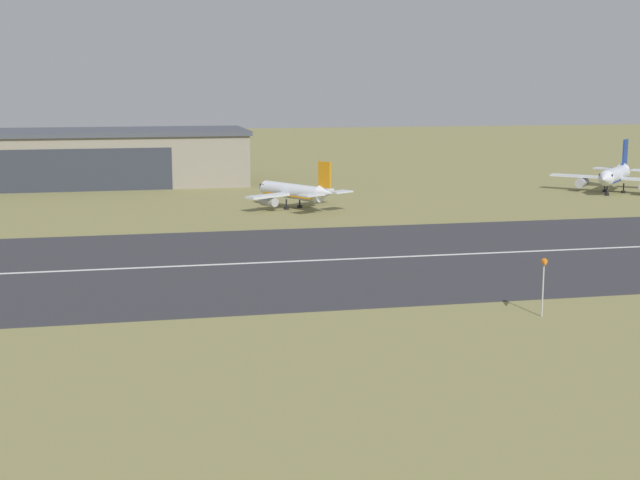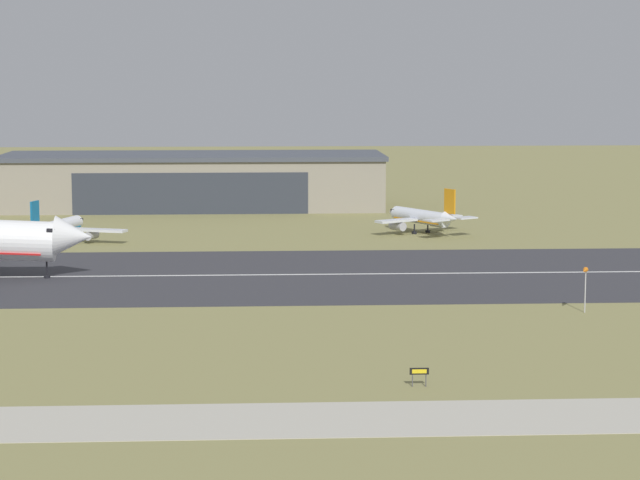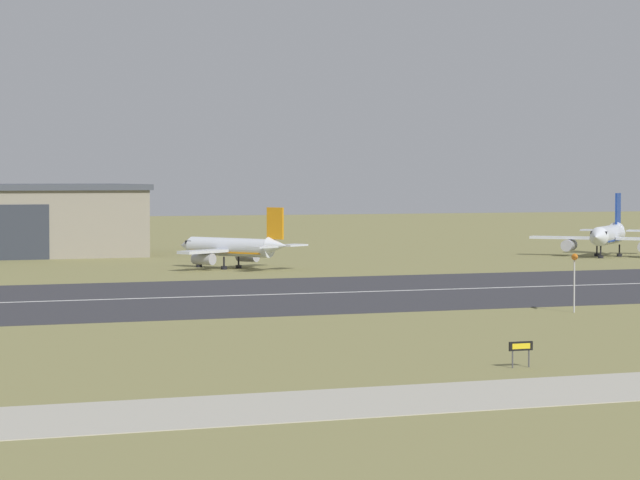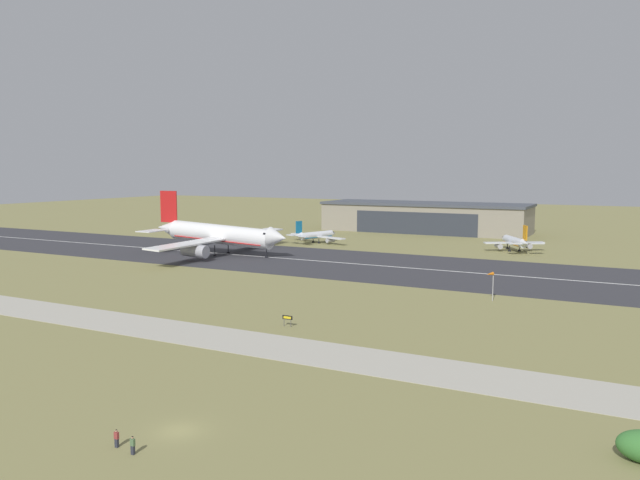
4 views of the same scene
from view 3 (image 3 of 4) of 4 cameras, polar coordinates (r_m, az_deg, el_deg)
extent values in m
plane|color=olive|center=(115.41, 9.24, -3.80)|extent=(710.43, 710.43, 0.00)
cube|color=#333338|center=(160.35, 0.16, -2.02)|extent=(470.43, 46.29, 0.06)
cube|color=silver|center=(160.35, 0.16, -2.00)|extent=(423.38, 0.70, 0.01)
cylinder|color=silver|center=(237.63, 10.79, 0.19)|extent=(11.04, 11.41, 2.91)
cone|color=silver|center=(230.01, 10.40, 0.12)|extent=(3.91, 3.90, 2.91)
cone|color=silver|center=(245.68, 11.17, 0.38)|extent=(4.30, 4.33, 2.62)
cube|color=black|center=(231.39, 10.47, 0.27)|extent=(2.55, 2.50, 0.44)
cube|color=navy|center=(237.67, 10.79, -0.01)|extent=(10.04, 10.37, 0.20)
cube|color=silver|center=(238.84, 9.19, 0.09)|extent=(9.27, 8.96, 0.40)
cylinder|color=#A8A8B2|center=(238.25, 9.36, -0.20)|extent=(3.91, 3.98, 1.80)
cube|color=navy|center=(245.07, 11.16, 1.17)|extent=(2.38, 2.49, 4.94)
cube|color=silver|center=(246.30, 10.33, 0.37)|extent=(5.13, 5.07, 0.24)
cylinder|color=black|center=(232.57, 10.52, -0.45)|extent=(0.24, 0.24, 1.87)
cylinder|color=black|center=(232.60, 10.52, -0.63)|extent=(0.84, 0.84, 0.44)
cylinder|color=black|center=(238.33, 10.38, -0.38)|extent=(0.24, 0.24, 1.87)
cylinder|color=black|center=(238.36, 10.38, -0.55)|extent=(0.84, 0.84, 0.44)
cylinder|color=black|center=(237.63, 11.21, -0.39)|extent=(0.24, 0.24, 1.87)
cylinder|color=black|center=(237.67, 11.21, -0.57)|extent=(0.84, 0.84, 0.44)
cylinder|color=silver|center=(202.89, -3.41, -0.26)|extent=(9.10, 13.04, 2.46)
cone|color=silver|center=(208.25, -5.05, -0.20)|extent=(3.24, 3.15, 2.46)
cone|color=silver|center=(197.45, -1.60, -0.21)|extent=(3.40, 3.66, 2.21)
cube|color=black|center=(207.40, -4.80, -0.07)|extent=(2.36, 2.01, 0.44)
cube|color=orange|center=(202.92, -3.41, -0.46)|extent=(8.29, 11.80, 0.20)
cube|color=silver|center=(206.88, -2.54, -0.33)|extent=(7.71, 5.83, 0.40)
cylinder|color=#A8A8B2|center=(206.76, -2.74, -0.61)|extent=(2.94, 3.52, 1.52)
cube|color=silver|center=(199.36, -4.43, -0.44)|extent=(7.71, 5.83, 0.40)
cylinder|color=#A8A8B2|center=(200.17, -4.40, -0.72)|extent=(2.94, 3.52, 1.52)
cube|color=orange|center=(197.62, -1.70, 0.63)|extent=(1.60, 2.44, 4.18)
cube|color=silver|center=(199.87, -1.04, -0.20)|extent=(4.43, 3.93, 0.24)
cube|color=silver|center=(195.10, -2.19, -0.26)|extent=(4.43, 3.93, 0.24)
cylinder|color=black|center=(206.79, -4.58, -0.79)|extent=(0.24, 0.24, 1.70)
cylinder|color=black|center=(206.82, -4.58, -0.97)|extent=(0.84, 0.84, 0.44)
cylinder|color=black|center=(203.95, -3.08, -0.83)|extent=(0.24, 0.24, 1.70)
cylinder|color=black|center=(203.99, -3.08, -1.01)|extent=(0.84, 0.84, 0.44)
cylinder|color=black|center=(201.75, -3.64, -0.87)|extent=(0.24, 0.24, 1.70)
cylinder|color=black|center=(201.79, -3.64, -1.05)|extent=(0.84, 0.84, 0.44)
cylinder|color=#B7B7BC|center=(139.82, 9.55, -1.62)|extent=(0.14, 0.14, 5.34)
cone|color=orange|center=(138.58, 9.62, -0.65)|extent=(1.30, 1.99, 0.60)
cylinder|color=#4C4C51|center=(99.17, 7.26, -4.49)|extent=(0.10, 0.10, 1.11)
cylinder|color=#4C4C51|center=(99.74, 7.87, -4.45)|extent=(0.10, 0.10, 1.11)
cube|color=black|center=(99.35, 7.57, -3.98)|extent=(1.72, 0.12, 0.60)
cube|color=yellow|center=(99.30, 7.59, -3.98)|extent=(1.30, 0.02, 0.36)
camera|label=1|loc=(60.46, 15.32, 10.25)|focal=50.00mm
camera|label=2|loc=(41.80, 101.78, 20.73)|focal=70.00mm
camera|label=4|loc=(95.89, 65.35, 7.89)|focal=35.00mm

